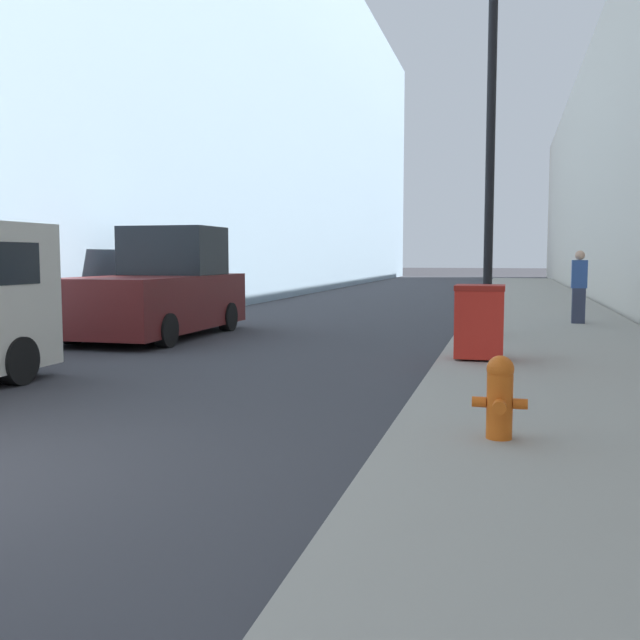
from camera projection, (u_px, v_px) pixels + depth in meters
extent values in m
cube|color=gray|center=(540.00, 310.00, 21.22)|extent=(3.88, 60.00, 0.15)
cube|color=#849EB2|center=(177.00, 106.00, 32.14)|extent=(12.00, 60.00, 16.87)
cylinder|color=#D15614|center=(500.00, 406.00, 6.02)|extent=(0.22, 0.22, 0.55)
sphere|color=#D15614|center=(500.00, 369.00, 6.00)|extent=(0.23, 0.23, 0.23)
cylinder|color=#D15614|center=(501.00, 361.00, 5.99)|extent=(0.06, 0.06, 0.05)
cylinder|color=#D15614|center=(499.00, 407.00, 5.86)|extent=(0.11, 0.12, 0.11)
cylinder|color=#D15614|center=(479.00, 402.00, 6.06)|extent=(0.12, 0.09, 0.09)
cylinder|color=#D15614|center=(520.00, 404.00, 5.98)|extent=(0.12, 0.09, 0.09)
cube|color=red|center=(479.00, 324.00, 10.66)|extent=(0.71, 0.66, 1.00)
cube|color=maroon|center=(480.00, 288.00, 10.62)|extent=(0.73, 0.68, 0.08)
cylinder|color=black|center=(460.00, 351.00, 11.05)|extent=(0.05, 0.16, 0.16)
cylinder|color=black|center=(500.00, 352.00, 10.90)|extent=(0.05, 0.16, 0.16)
cylinder|color=black|center=(487.00, 329.00, 13.89)|extent=(0.33, 0.33, 0.25)
cylinder|color=black|center=(490.00, 167.00, 13.61)|extent=(0.17, 0.17, 6.49)
cylinder|color=black|center=(17.00, 361.00, 9.33)|extent=(0.24, 0.64, 0.64)
cube|color=#561919|center=(156.00, 302.00, 14.85)|extent=(2.11, 4.89, 1.11)
cube|color=black|center=(174.00, 251.00, 15.58)|extent=(1.94, 1.56, 1.04)
cylinder|color=black|center=(149.00, 315.00, 16.60)|extent=(0.24, 0.64, 0.64)
cylinder|color=black|center=(228.00, 317.00, 16.10)|extent=(0.24, 0.64, 0.64)
cylinder|color=black|center=(72.00, 328.00, 13.68)|extent=(0.24, 0.64, 0.64)
cylinder|color=black|center=(166.00, 330.00, 13.18)|extent=(0.24, 0.64, 0.64)
cube|color=#2D3347|center=(578.00, 306.00, 16.39)|extent=(0.29, 0.20, 0.81)
cube|color=#2D4C8C|center=(579.00, 274.00, 16.32)|extent=(0.34, 0.20, 0.64)
sphere|color=tan|center=(580.00, 255.00, 16.29)|extent=(0.22, 0.22, 0.22)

